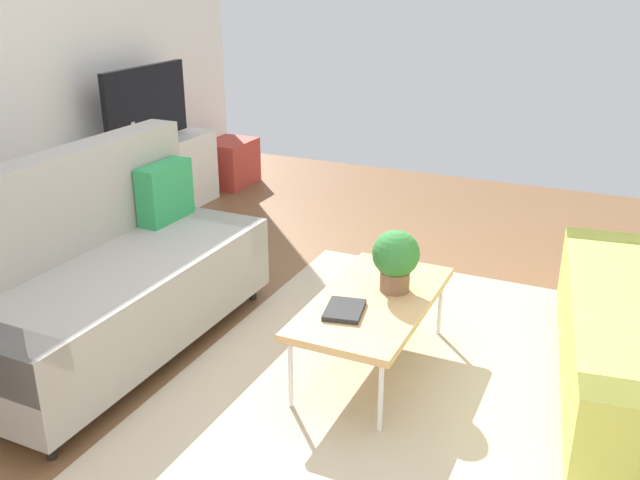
% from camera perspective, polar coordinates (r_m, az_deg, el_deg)
% --- Properties ---
extents(ground_plane, '(7.68, 7.68, 0.00)m').
position_cam_1_polar(ground_plane, '(3.81, 2.34, -10.31)').
color(ground_plane, brown).
extents(area_rug, '(2.90, 2.20, 0.01)m').
position_cam_1_polar(area_rug, '(3.69, 6.93, -11.45)').
color(area_rug, tan).
rests_on(area_rug, ground_plane).
extents(couch_beige, '(1.91, 0.86, 1.10)m').
position_cam_1_polar(couch_beige, '(3.96, -17.27, -2.78)').
color(couch_beige, gray).
rests_on(couch_beige, ground_plane).
extents(coffee_table, '(1.10, 0.56, 0.42)m').
position_cam_1_polar(coffee_table, '(3.60, 4.42, -5.20)').
color(coffee_table, tan).
rests_on(coffee_table, ground_plane).
extents(tv_console, '(1.40, 0.44, 0.64)m').
position_cam_1_polar(tv_console, '(6.08, -13.75, 4.78)').
color(tv_console, silver).
rests_on(tv_console, ground_plane).
extents(tv, '(1.00, 0.20, 0.64)m').
position_cam_1_polar(tv, '(5.92, -14.14, 10.62)').
color(tv, black).
rests_on(tv, tv_console).
extents(storage_trunk, '(0.52, 0.40, 0.44)m').
position_cam_1_polar(storage_trunk, '(6.91, -7.44, 6.35)').
color(storage_trunk, '#B2382D').
rests_on(storage_trunk, ground_plane).
extents(potted_plant, '(0.25, 0.25, 0.33)m').
position_cam_1_polar(potted_plant, '(3.61, 6.27, -1.47)').
color(potted_plant, brown).
rests_on(potted_plant, coffee_table).
extents(table_book_0, '(0.27, 0.22, 0.03)m').
position_cam_1_polar(table_book_0, '(3.43, 2.03, -5.80)').
color(table_book_0, '#262626').
rests_on(table_book_0, coffee_table).
extents(vase_0, '(0.12, 0.12, 0.15)m').
position_cam_1_polar(vase_0, '(5.58, -18.16, 7.08)').
color(vase_0, '#4C72B2').
rests_on(vase_0, tv_console).
extents(vase_1, '(0.12, 0.12, 0.13)m').
position_cam_1_polar(vase_1, '(5.72, -16.93, 7.45)').
color(vase_1, silver).
rests_on(vase_1, tv_console).
extents(bottle_0, '(0.04, 0.04, 0.23)m').
position_cam_1_polar(bottle_0, '(5.78, -15.16, 8.28)').
color(bottle_0, silver).
rests_on(bottle_0, tv_console).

